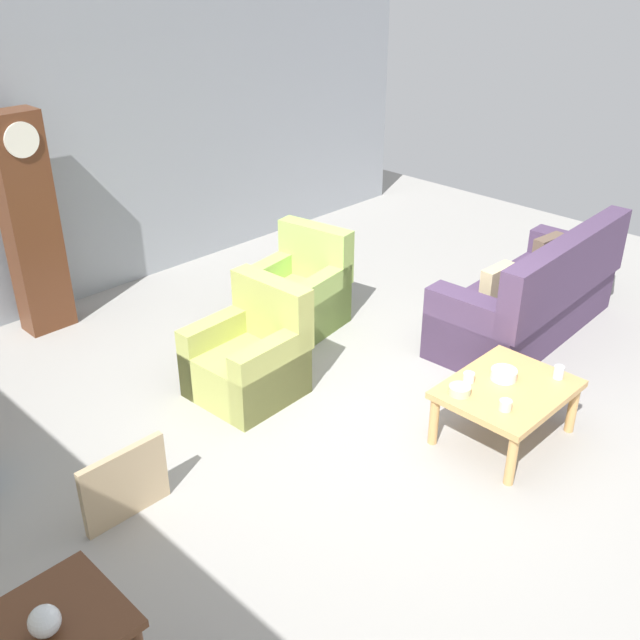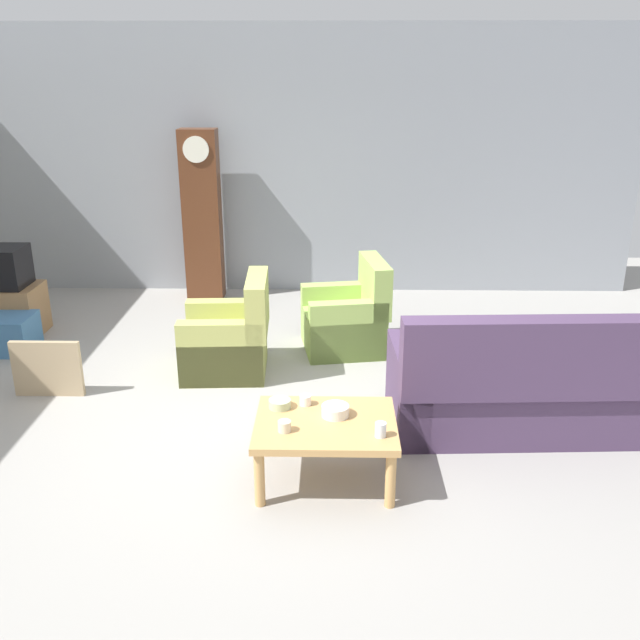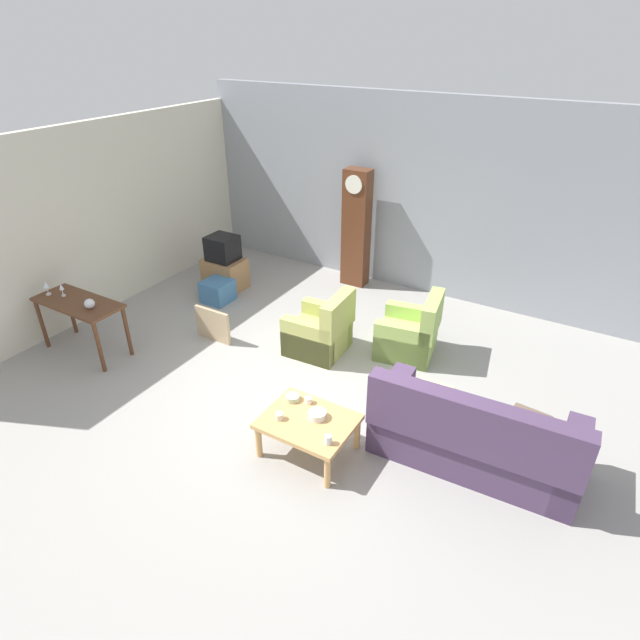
# 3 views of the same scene
# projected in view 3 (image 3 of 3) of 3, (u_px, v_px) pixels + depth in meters

# --- Properties ---
(ground_plane) EXTENTS (10.40, 10.40, 0.00)m
(ground_plane) POSITION_uv_depth(u_px,v_px,m) (315.00, 397.00, 6.54)
(ground_plane) COLOR #999691
(garage_door_wall) EXTENTS (8.40, 0.16, 3.20)m
(garage_door_wall) POSITION_uv_depth(u_px,v_px,m) (429.00, 199.00, 8.43)
(garage_door_wall) COLOR gray
(garage_door_wall) RESTS_ON ground_plane
(pegboard_wall_left) EXTENTS (0.12, 6.40, 2.88)m
(pegboard_wall_left) POSITION_uv_depth(u_px,v_px,m) (94.00, 221.00, 7.98)
(pegboard_wall_left) COLOR beige
(pegboard_wall_left) RESTS_ON ground_plane
(couch_floral) EXTENTS (2.14, 0.98, 1.04)m
(couch_floral) POSITION_uv_depth(u_px,v_px,m) (473.00, 438.00, 5.37)
(couch_floral) COLOR #4C3856
(couch_floral) RESTS_ON ground_plane
(armchair_olive_near) EXTENTS (0.83, 0.80, 0.92)m
(armchair_olive_near) POSITION_uv_depth(u_px,v_px,m) (320.00, 332.00, 7.31)
(armchair_olive_near) COLOR tan
(armchair_olive_near) RESTS_ON ground_plane
(armchair_olive_far) EXTENTS (0.90, 0.88, 0.92)m
(armchair_olive_far) POSITION_uv_depth(u_px,v_px,m) (410.00, 335.00, 7.25)
(armchair_olive_far) COLOR #A0C15E
(armchair_olive_far) RESTS_ON ground_plane
(coffee_table_wood) EXTENTS (0.96, 0.76, 0.44)m
(coffee_table_wood) POSITION_uv_depth(u_px,v_px,m) (308.00, 424.00, 5.52)
(coffee_table_wood) COLOR tan
(coffee_table_wood) RESTS_ON ground_plane
(console_table_dark) EXTENTS (1.30, 0.56, 0.79)m
(console_table_dark) POSITION_uv_depth(u_px,v_px,m) (79.00, 309.00, 7.13)
(console_table_dark) COLOR #56331E
(console_table_dark) RESTS_ON ground_plane
(grandfather_clock) EXTENTS (0.44, 0.30, 2.04)m
(grandfather_clock) POSITION_uv_depth(u_px,v_px,m) (356.00, 229.00, 8.90)
(grandfather_clock) COLOR #562D19
(grandfather_clock) RESTS_ON ground_plane
(tv_stand_cabinet) EXTENTS (0.68, 0.52, 0.54)m
(tv_stand_cabinet) POSITION_uv_depth(u_px,v_px,m) (225.00, 274.00, 9.11)
(tv_stand_cabinet) COLOR #997047
(tv_stand_cabinet) RESTS_ON ground_plane
(tv_crt) EXTENTS (0.48, 0.44, 0.42)m
(tv_crt) POSITION_uv_depth(u_px,v_px,m) (223.00, 248.00, 8.88)
(tv_crt) COLOR black
(tv_crt) RESTS_ON tv_stand_cabinet
(framed_picture_leaning) EXTENTS (0.60, 0.05, 0.50)m
(framed_picture_leaning) POSITION_uv_depth(u_px,v_px,m) (213.00, 325.00, 7.59)
(framed_picture_leaning) COLOR tan
(framed_picture_leaning) RESTS_ON ground_plane
(storage_box_blue) EXTENTS (0.45, 0.46, 0.37)m
(storage_box_blue) POSITION_uv_depth(u_px,v_px,m) (218.00, 291.00, 8.71)
(storage_box_blue) COLOR teal
(storage_box_blue) RESTS_ON ground_plane
(glass_dome_cloche) EXTENTS (0.14, 0.14, 0.14)m
(glass_dome_cloche) POSITION_uv_depth(u_px,v_px,m) (89.00, 304.00, 6.87)
(glass_dome_cloche) COLOR silver
(glass_dome_cloche) RESTS_ON console_table_dark
(cup_white_porcelain) EXTENTS (0.08, 0.08, 0.07)m
(cup_white_porcelain) POSITION_uv_depth(u_px,v_px,m) (308.00, 400.00, 5.71)
(cup_white_porcelain) COLOR white
(cup_white_porcelain) RESTS_ON coffee_table_wood
(cup_blue_rimmed) EXTENTS (0.07, 0.07, 0.10)m
(cup_blue_rimmed) POSITION_uv_depth(u_px,v_px,m) (328.00, 440.00, 5.15)
(cup_blue_rimmed) COLOR silver
(cup_blue_rimmed) RESTS_ON coffee_table_wood
(cup_cream_tall) EXTENTS (0.09, 0.09, 0.07)m
(cup_cream_tall) POSITION_uv_depth(u_px,v_px,m) (279.00, 416.00, 5.48)
(cup_cream_tall) COLOR beige
(cup_cream_tall) RESTS_ON coffee_table_wood
(bowl_white_stacked) EXTENTS (0.19, 0.19, 0.08)m
(bowl_white_stacked) POSITION_uv_depth(u_px,v_px,m) (317.00, 415.00, 5.50)
(bowl_white_stacked) COLOR white
(bowl_white_stacked) RESTS_ON coffee_table_wood
(bowl_shallow_green) EXTENTS (0.16, 0.16, 0.06)m
(bowl_shallow_green) POSITION_uv_depth(u_px,v_px,m) (293.00, 398.00, 5.76)
(bowl_shallow_green) COLOR #B2C69E
(bowl_shallow_green) RESTS_ON coffee_table_wood
(wine_glass_tall) EXTENTS (0.08, 0.08, 0.21)m
(wine_glass_tall) POSITION_uv_depth(u_px,v_px,m) (46.00, 286.00, 7.17)
(wine_glass_tall) COLOR silver
(wine_glass_tall) RESTS_ON console_table_dark
(wine_glass_mid) EXTENTS (0.06, 0.06, 0.19)m
(wine_glass_mid) POSITION_uv_depth(u_px,v_px,m) (62.00, 288.00, 7.14)
(wine_glass_mid) COLOR silver
(wine_glass_mid) RESTS_ON console_table_dark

